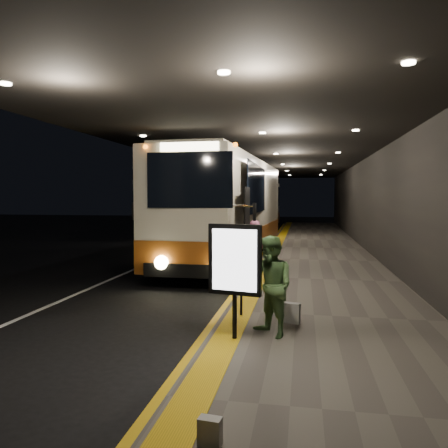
% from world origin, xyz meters
% --- Properties ---
extents(ground, '(90.00, 90.00, 0.00)m').
position_xyz_m(ground, '(0.00, 0.00, 0.00)').
color(ground, black).
extents(lane_line_white, '(0.12, 50.00, 0.01)m').
position_xyz_m(lane_line_white, '(-1.80, 5.00, 0.01)').
color(lane_line_white, silver).
rests_on(lane_line_white, ground).
extents(kerb_stripe_yellow, '(0.18, 50.00, 0.01)m').
position_xyz_m(kerb_stripe_yellow, '(2.35, 5.00, 0.01)').
color(kerb_stripe_yellow, gold).
rests_on(kerb_stripe_yellow, ground).
extents(sidewalk, '(4.50, 50.00, 0.15)m').
position_xyz_m(sidewalk, '(4.75, 5.00, 0.07)').
color(sidewalk, '#514C44').
rests_on(sidewalk, ground).
extents(tactile_strip, '(0.50, 50.00, 0.01)m').
position_xyz_m(tactile_strip, '(2.85, 5.00, 0.16)').
color(tactile_strip, gold).
rests_on(tactile_strip, sidewalk).
extents(terminal_wall, '(0.10, 50.00, 6.00)m').
position_xyz_m(terminal_wall, '(7.00, 5.00, 3.00)').
color(terminal_wall, black).
rests_on(terminal_wall, ground).
extents(support_columns, '(0.80, 24.80, 4.40)m').
position_xyz_m(support_columns, '(-1.50, 4.00, 2.20)').
color(support_columns, black).
rests_on(support_columns, ground).
extents(canopy, '(9.00, 50.00, 0.40)m').
position_xyz_m(canopy, '(2.50, 5.00, 4.60)').
color(canopy, black).
rests_on(canopy, support_columns).
extents(coach_main, '(3.28, 13.13, 4.07)m').
position_xyz_m(coach_main, '(1.14, 5.52, 1.95)').
color(coach_main, beige).
rests_on(coach_main, ground).
extents(coach_second, '(2.46, 11.76, 3.70)m').
position_xyz_m(coach_second, '(0.89, 19.58, 1.77)').
color(coach_second, beige).
rests_on(coach_second, ground).
extents(passenger_boarding, '(0.47, 0.67, 1.75)m').
position_xyz_m(passenger_boarding, '(2.80, 0.45, 1.03)').
color(passenger_boarding, '#B95681').
rests_on(passenger_boarding, sidewalk).
extents(passenger_waiting_green, '(0.98, 0.99, 1.77)m').
position_xyz_m(passenger_waiting_green, '(3.61, -4.70, 1.04)').
color(passenger_waiting_green, '#547E46').
rests_on(passenger_waiting_green, sidewalk).
extents(bag_polka, '(0.34, 0.21, 0.39)m').
position_xyz_m(bag_polka, '(3.95, -3.81, 0.34)').
color(bag_polka, black).
rests_on(bag_polka, sidewalk).
extents(bag_plain, '(0.24, 0.16, 0.28)m').
position_xyz_m(bag_plain, '(3.27, -8.21, 0.29)').
color(bag_plain, '#B0ABA5').
rests_on(bag_plain, sidewalk).
extents(info_sign, '(0.94, 0.29, 1.99)m').
position_xyz_m(info_sign, '(3.00, -4.97, 1.49)').
color(info_sign, black).
rests_on(info_sign, sidewalk).
extents(stanchion_post, '(0.05, 0.05, 1.03)m').
position_xyz_m(stanchion_post, '(2.90, -3.47, 0.67)').
color(stanchion_post, black).
rests_on(stanchion_post, sidewalk).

